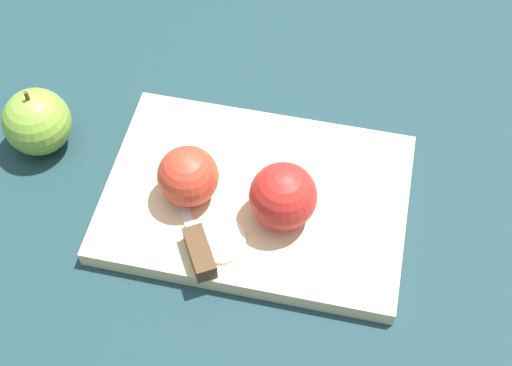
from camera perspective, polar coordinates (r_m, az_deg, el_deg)
ground_plane at (r=0.85m, az=-0.00°, el=-1.61°), size 4.00×4.00×0.00m
cutting_board at (r=0.84m, az=-0.00°, el=-1.20°), size 0.38×0.29×0.02m
apple_half_left at (r=0.79m, az=2.18°, el=-1.08°), size 0.08×0.08×0.08m
apple_half_right at (r=0.81m, az=-5.45°, el=0.53°), size 0.07×0.07×0.07m
knife at (r=0.79m, az=-4.63°, el=-5.27°), size 0.07×0.13×0.02m
apple_slice at (r=0.80m, az=-2.90°, el=-4.64°), size 0.06×0.06×0.00m
apple_whole at (r=0.91m, az=-17.11°, el=4.70°), size 0.08×0.08×0.10m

